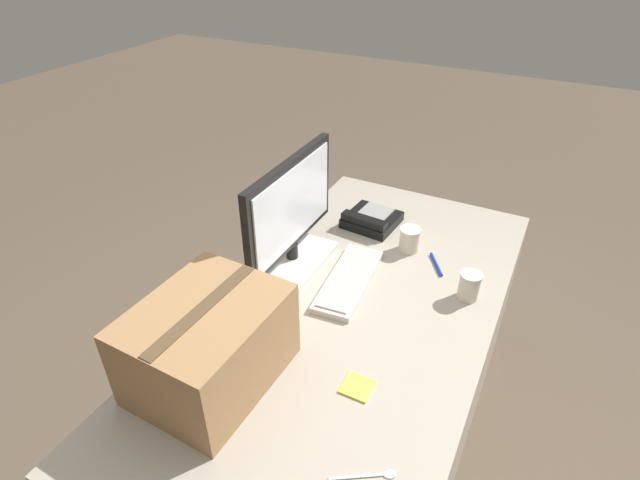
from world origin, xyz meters
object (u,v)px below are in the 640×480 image
object	(u,v)px
keyboard	(349,280)
pen_marker	(436,264)
monitor	(291,224)
cardboard_box	(209,344)
paper_cup_left	(469,286)
spoon	(373,475)
paper_cup_right	(410,239)
sticky_note_pad	(357,387)
desk_phone	(371,220)

from	to	relation	value
keyboard	pen_marker	world-z (taller)	keyboard
monitor	cardboard_box	distance (m)	0.58
paper_cup_left	cardboard_box	world-z (taller)	cardboard_box
monitor	spoon	xyz separation A→B (m)	(-0.65, -0.59, -0.18)
monitor	spoon	distance (m)	0.89
paper_cup_left	paper_cup_right	bearing A→B (deg)	56.21
paper_cup_right	cardboard_box	xyz separation A→B (m)	(-0.87, 0.29, 0.08)
cardboard_box	sticky_note_pad	world-z (taller)	cardboard_box
desk_phone	pen_marker	distance (m)	0.37
paper_cup_right	keyboard	bearing A→B (deg)	157.31
desk_phone	paper_cup_right	world-z (taller)	paper_cup_right
keyboard	cardboard_box	bearing A→B (deg)	158.28
cardboard_box	monitor	bearing A→B (deg)	6.31
spoon	keyboard	bearing A→B (deg)	86.97
paper_cup_left	desk_phone	bearing A→B (deg)	58.83
pen_marker	spoon	bearing A→B (deg)	-25.47
monitor	sticky_note_pad	bearing A→B (deg)	-133.01
spoon	pen_marker	size ratio (longest dim) A/B	1.18
paper_cup_left	sticky_note_pad	distance (m)	0.57
monitor	keyboard	xyz separation A→B (m)	(0.00, -0.23, -0.17)
desk_phone	sticky_note_pad	size ratio (longest dim) A/B	2.67
pen_marker	paper_cup_right	bearing A→B (deg)	-144.61
paper_cup_right	spoon	distance (m)	0.97
keyboard	spoon	xyz separation A→B (m)	(-0.65, -0.36, -0.01)
spoon	cardboard_box	distance (m)	0.55
desk_phone	paper_cup_right	bearing A→B (deg)	-112.49
monitor	paper_cup_right	size ratio (longest dim) A/B	5.62
desk_phone	spoon	bearing A→B (deg)	-152.43
monitor	pen_marker	distance (m)	0.57
paper_cup_left	pen_marker	distance (m)	0.20
paper_cup_right	desk_phone	bearing A→B (deg)	62.60
desk_phone	keyboard	bearing A→B (deg)	-163.90
cardboard_box	sticky_note_pad	bearing A→B (deg)	-68.69
paper_cup_right	pen_marker	xyz separation A→B (m)	(-0.05, -0.13, -0.04)
spoon	monitor	bearing A→B (deg)	100.42
paper_cup_left	cardboard_box	distance (m)	0.89
spoon	paper_cup_right	bearing A→B (deg)	71.88
paper_cup_left	spoon	size ratio (longest dim) A/B	0.69
monitor	paper_cup_right	world-z (taller)	monitor
pen_marker	paper_cup_left	bearing A→B (deg)	16.03
cardboard_box	desk_phone	bearing A→B (deg)	-5.21
cardboard_box	pen_marker	distance (m)	0.93
monitor	desk_phone	bearing A→B (deg)	-20.59
paper_cup_left	spoon	distance (m)	0.76
keyboard	spoon	size ratio (longest dim) A/B	2.86
cardboard_box	spoon	bearing A→B (deg)	-97.95
desk_phone	sticky_note_pad	world-z (taller)	desk_phone
desk_phone	cardboard_box	world-z (taller)	cardboard_box
cardboard_box	paper_cup_right	bearing A→B (deg)	-18.62
keyboard	pen_marker	distance (m)	0.35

